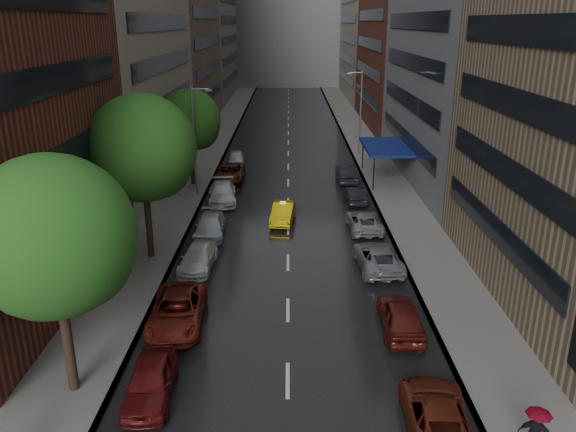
% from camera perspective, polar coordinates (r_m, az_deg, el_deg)
% --- Properties ---
extents(road, '(14.00, 140.00, 0.01)m').
position_cam_1_polar(road, '(67.28, 0.04, 7.13)').
color(road, black).
rests_on(road, ground).
extents(sidewalk_left, '(4.00, 140.00, 0.15)m').
position_cam_1_polar(sidewalk_left, '(67.87, -7.64, 7.12)').
color(sidewalk_left, gray).
rests_on(sidewalk_left, ground).
extents(sidewalk_right, '(4.00, 140.00, 0.15)m').
position_cam_1_polar(sidewalk_right, '(67.86, 7.72, 7.12)').
color(sidewalk_right, gray).
rests_on(sidewalk_right, ground).
extents(buildings_left, '(8.00, 108.00, 38.00)m').
position_cam_1_polar(buildings_left, '(76.08, -12.09, 20.26)').
color(buildings_left, maroon).
rests_on(buildings_left, ground).
extents(buildings_right, '(8.05, 109.10, 36.00)m').
position_cam_1_polar(buildings_right, '(74.00, 12.46, 19.53)').
color(buildings_right, '#937A5B').
rests_on(buildings_right, ground).
extents(building_far, '(40.00, 14.00, 32.00)m').
position_cam_1_polar(building_far, '(133.78, 0.06, 20.06)').
color(building_far, slate).
rests_on(building_far, ground).
extents(tree_near, '(6.14, 6.14, 9.78)m').
position_cam_1_polar(tree_near, '(22.21, -22.84, -1.96)').
color(tree_near, '#382619').
rests_on(tree_near, ground).
extents(tree_mid, '(6.44, 6.44, 10.26)m').
position_cam_1_polar(tree_mid, '(34.36, -14.59, 6.67)').
color(tree_mid, '#382619').
rests_on(tree_mid, ground).
extents(tree_far, '(5.41, 5.41, 8.63)m').
position_cam_1_polar(tree_far, '(50.41, -9.94, 9.56)').
color(tree_far, '#382619').
rests_on(tree_far, ground).
extents(taxi, '(1.97, 4.44, 1.42)m').
position_cam_1_polar(taxi, '(41.47, -0.51, 0.34)').
color(taxi, yellow).
rests_on(taxi, ground).
extents(parked_cars_left, '(2.83, 42.47, 1.55)m').
position_cam_1_polar(parked_cars_left, '(39.96, -7.76, -0.54)').
color(parked_cars_left, '#571112').
rests_on(parked_cars_left, ground).
extents(parked_cars_right, '(2.75, 38.36, 1.59)m').
position_cam_1_polar(parked_cars_right, '(35.42, 8.78, -3.26)').
color(parked_cars_right, maroon).
rests_on(parked_cars_right, ground).
extents(ped_red_umbrella, '(1.17, 0.96, 2.01)m').
position_cam_1_polar(ped_red_umbrella, '(21.55, 23.91, -19.22)').
color(ped_red_umbrella, black).
rests_on(ped_red_umbrella, sidewalk_right).
extents(street_lamp_left, '(1.74, 0.22, 9.00)m').
position_cam_1_polar(street_lamp_left, '(47.34, -9.45, 7.72)').
color(street_lamp_left, gray).
rests_on(street_lamp_left, sidewalk_left).
extents(street_lamp_right, '(1.74, 0.22, 9.00)m').
position_cam_1_polar(street_lamp_right, '(61.95, 7.32, 10.51)').
color(street_lamp_right, gray).
rests_on(street_lamp_right, sidewalk_right).
extents(awning, '(4.00, 8.00, 3.12)m').
position_cam_1_polar(awning, '(52.72, 9.91, 6.91)').
color(awning, navy).
rests_on(awning, sidewalk_right).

